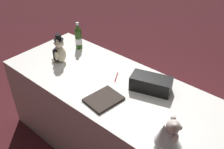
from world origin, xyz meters
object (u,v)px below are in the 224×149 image
Objects in this scene: champagne_bottle at (78,38)px; guestbook at (104,99)px; gift_case_black at (151,84)px; teddy_bear_groom at (59,51)px; teddy_bear_bride at (169,135)px; signing_pen at (116,77)px.

champagne_bottle reaches higher than guestbook.
gift_case_black is at bearing 67.72° from guestbook.
guestbook is at bearing -30.88° from champagne_bottle.
teddy_bear_groom is 0.80× the size of gift_case_black.
teddy_bear_bride is 1.48m from champagne_bottle.
gift_case_black reaches higher than signing_pen.
signing_pen is at bearing -13.25° from champagne_bottle.
teddy_bear_bride is at bearing 1.40° from guestbook.
teddy_bear_bride is 1.79× the size of signing_pen.
champagne_bottle is 0.67m from signing_pen.
champagne_bottle is 0.90m from guestbook.
guestbook is at bearing -67.66° from signing_pen.
teddy_bear_groom is 0.31m from champagne_bottle.
champagne_bottle is at bearing 173.92° from gift_case_black.
champagne_bottle is at bearing 159.25° from teddy_bear_bride.
teddy_bear_bride is at bearing -45.52° from gift_case_black.
teddy_bear_groom is at bearing -167.76° from gift_case_black.
guestbook is (0.13, -0.31, 0.01)m from signing_pen.
teddy_bear_bride is 0.63m from guestbook.
guestbook reaches higher than signing_pen.
teddy_bear_bride reaches higher than gift_case_black.
teddy_bear_groom is at bearing 175.07° from guestbook.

